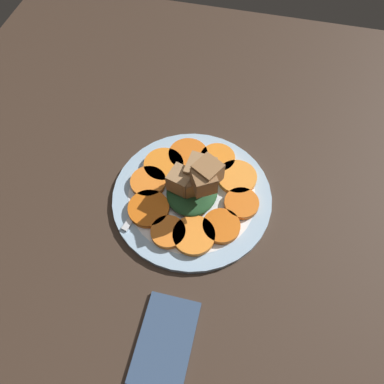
# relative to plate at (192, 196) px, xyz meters

# --- Properties ---
(table_slab) EXTENTS (1.20, 1.20, 0.02)m
(table_slab) POSITION_rel_plate_xyz_m (0.00, 0.00, -0.02)
(table_slab) COLOR #38281E
(table_slab) RESTS_ON ground
(plate) EXTENTS (0.29, 0.29, 0.01)m
(plate) POSITION_rel_plate_xyz_m (0.00, 0.00, 0.00)
(plate) COLOR #99B7D1
(plate) RESTS_ON table_slab
(carrot_slice_0) EXTENTS (0.07, 0.07, 0.01)m
(carrot_slice_0) POSITION_rel_plate_xyz_m (0.08, 0.02, 0.01)
(carrot_slice_0) COLOR orange
(carrot_slice_0) RESTS_ON plate
(carrot_slice_1) EXTENTS (0.07, 0.07, 0.01)m
(carrot_slice_1) POSITION_rel_plate_xyz_m (0.05, 0.07, 0.01)
(carrot_slice_1) COLOR #D66114
(carrot_slice_1) RESTS_ON plate
(carrot_slice_2) EXTENTS (0.06, 0.06, 0.01)m
(carrot_slice_2) POSITION_rel_plate_xyz_m (-0.00, 0.09, 0.01)
(carrot_slice_2) COLOR orange
(carrot_slice_2) RESTS_ON plate
(carrot_slice_3) EXTENTS (0.07, 0.07, 0.01)m
(carrot_slice_3) POSITION_rel_plate_xyz_m (-0.05, 0.07, 0.01)
(carrot_slice_3) COLOR orange
(carrot_slice_3) RESTS_ON plate
(carrot_slice_4) EXTENTS (0.07, 0.07, 0.01)m
(carrot_slice_4) POSITION_rel_plate_xyz_m (-0.09, 0.03, 0.01)
(carrot_slice_4) COLOR orange
(carrot_slice_4) RESTS_ON plate
(carrot_slice_5) EXTENTS (0.08, 0.08, 0.01)m
(carrot_slice_5) POSITION_rel_plate_xyz_m (-0.08, -0.03, 0.01)
(carrot_slice_5) COLOR orange
(carrot_slice_5) RESTS_ON plate
(carrot_slice_6) EXTENTS (0.08, 0.08, 0.01)m
(carrot_slice_6) POSITION_rel_plate_xyz_m (-0.05, -0.07, 0.01)
(carrot_slice_6) COLOR orange
(carrot_slice_6) RESTS_ON plate
(carrot_slice_7) EXTENTS (0.07, 0.07, 0.01)m
(carrot_slice_7) POSITION_rel_plate_xyz_m (-0.01, -0.09, 0.01)
(carrot_slice_7) COLOR orange
(carrot_slice_7) RESTS_ON plate
(carrot_slice_8) EXTENTS (0.07, 0.07, 0.01)m
(carrot_slice_8) POSITION_rel_plate_xyz_m (0.05, -0.07, 0.01)
(carrot_slice_8) COLOR #D56013
(carrot_slice_8) RESTS_ON plate
(carrot_slice_9) EXTENTS (0.06, 0.06, 0.01)m
(carrot_slice_9) POSITION_rel_plate_xyz_m (0.09, -0.02, 0.01)
(carrot_slice_9) COLOR orange
(carrot_slice_9) RESTS_ON plate
(center_pile) EXTENTS (0.10, 0.10, 0.10)m
(center_pile) POSITION_rel_plate_xyz_m (-0.00, 0.00, 0.04)
(center_pile) COLOR #1E4723
(center_pile) RESTS_ON plate
(fork) EXTENTS (0.18, 0.06, 0.00)m
(fork) POSITION_rel_plate_xyz_m (0.01, -0.07, 0.01)
(fork) COLOR silver
(fork) RESTS_ON plate
(napkin) EXTENTS (0.14, 0.08, 0.01)m
(napkin) POSITION_rel_plate_xyz_m (0.26, 0.02, -0.00)
(napkin) COLOR #334766
(napkin) RESTS_ON table_slab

